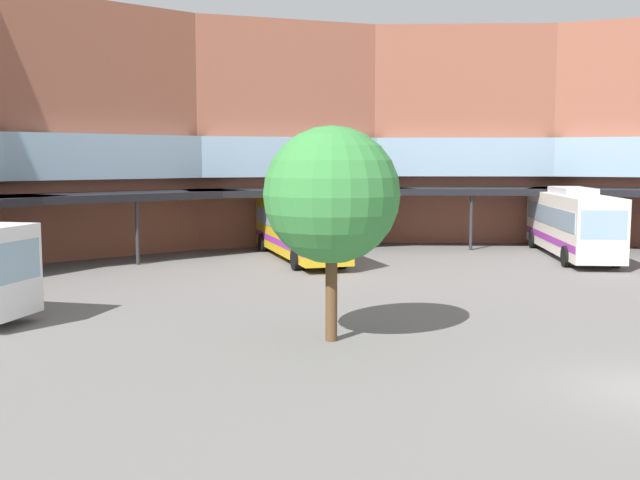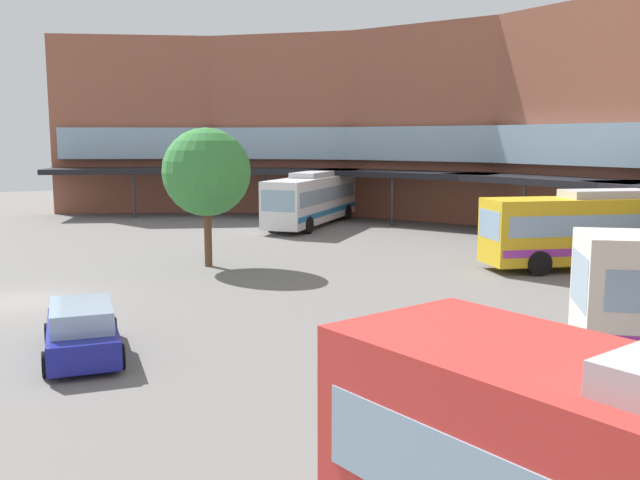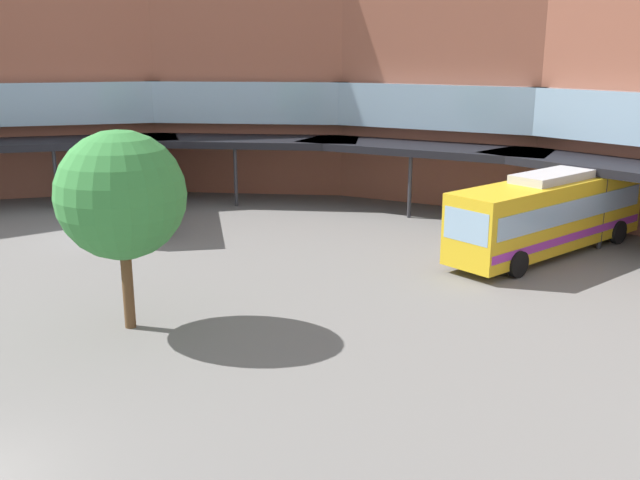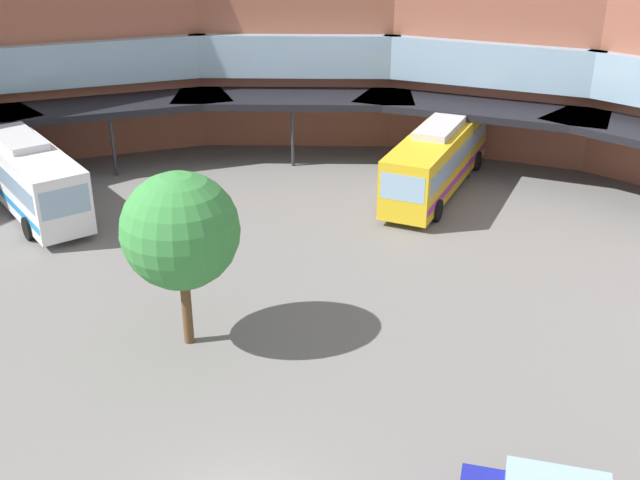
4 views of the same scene
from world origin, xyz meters
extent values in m
cube|color=black|center=(5.31, 28.73, 3.52)|extent=(14.25, 6.43, 0.40)
cylinder|color=#2D2D33|center=(5.02, 27.16, 1.76)|extent=(0.20, 0.20, 3.52)
cube|color=#93543F|center=(-6.22, 33.65, 7.05)|extent=(14.62, 8.40, 14.09)
cube|color=#8CADC6|center=(-6.11, 33.06, 5.64)|extent=(13.31, 8.39, 2.47)
cube|color=black|center=(-5.31, 28.73, 3.52)|extent=(14.25, 6.43, 0.40)
cylinder|color=#2D2D33|center=(-5.02, 27.16, 1.76)|extent=(0.20, 0.20, 3.52)
cube|color=#93543F|center=(-17.83, 29.20, 7.05)|extent=(14.87, 12.29, 14.09)
cube|color=#8CADC6|center=(-17.52, 28.69, 5.64)|extent=(13.82, 11.78, 2.47)
cube|color=black|center=(-15.23, 24.94, 3.52)|extent=(13.83, 10.58, 0.40)
cylinder|color=#2D2D33|center=(-14.39, 23.57, 1.76)|extent=(0.20, 0.20, 3.52)
cube|color=#93543F|center=(-27.09, 20.90, 7.05)|extent=(13.15, 14.56, 14.09)
cube|color=#8CADC6|center=(-26.62, 20.54, 5.64)|extent=(12.50, 13.61, 2.47)
cube|color=black|center=(-23.13, 17.85, 3.52)|extent=(11.57, 13.34, 0.40)
cylinder|color=#2D2D33|center=(-21.87, 16.87, 1.76)|extent=(0.20, 0.20, 3.52)
cube|color=white|center=(-16.95, 18.68, 1.86)|extent=(10.95, 10.30, 3.01)
cube|color=#8CADC6|center=(-16.95, 18.68, 2.22)|extent=(10.43, 9.83, 0.96)
cube|color=#267FBF|center=(-16.95, 18.68, 1.01)|extent=(10.78, 10.15, 0.36)
cube|color=#8CADC6|center=(-12.37, 14.50, 2.22)|extent=(1.59, 1.73, 1.32)
cube|color=#B2B2B7|center=(-16.95, 18.68, 3.54)|extent=(4.52, 4.34, 0.36)
cylinder|color=black|center=(-12.95, 16.75, 0.55)|extent=(1.02, 0.96, 1.10)
cylinder|color=black|center=(-14.66, 14.88, 0.55)|extent=(1.02, 0.96, 1.10)
cylinder|color=black|center=(-19.23, 22.48, 0.55)|extent=(1.02, 0.96, 1.10)
cylinder|color=black|center=(-20.94, 20.60, 0.55)|extent=(1.02, 0.96, 1.10)
cube|color=gold|center=(3.37, 24.99, 1.82)|extent=(4.91, 11.83, 2.94)
cube|color=#8CADC6|center=(3.37, 24.99, 2.17)|extent=(4.80, 11.16, 0.94)
cube|color=purple|center=(3.37, 24.99, 1.00)|extent=(4.88, 11.61, 0.35)
cube|color=#8CADC6|center=(2.13, 19.39, 2.17)|extent=(2.14, 0.59, 1.29)
cube|color=#B2B2B7|center=(3.37, 24.99, 3.47)|extent=(2.58, 4.44, 0.36)
cylinder|color=black|center=(3.72, 20.89, 0.55)|extent=(0.53, 1.14, 1.10)
cylinder|color=black|center=(1.32, 21.42, 0.55)|extent=(0.53, 1.14, 1.10)
cylinder|color=black|center=(5.43, 28.57, 0.55)|extent=(0.53, 1.14, 1.10)
cylinder|color=black|center=(3.02, 29.10, 0.55)|extent=(0.53, 1.14, 1.10)
cylinder|color=brown|center=(-4.30, 8.09, 1.66)|extent=(0.36, 0.36, 3.32)
sphere|color=#38843D|center=(-4.30, 8.09, 4.45)|extent=(4.11, 4.11, 4.11)
camera|label=1|loc=(-15.31, -11.03, 5.50)|focal=41.55mm
camera|label=2|loc=(27.49, 0.22, 5.96)|focal=38.95mm
camera|label=3|loc=(14.15, -5.65, 9.02)|focal=40.34mm
camera|label=4|loc=(5.29, -14.58, 15.50)|focal=43.90mm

